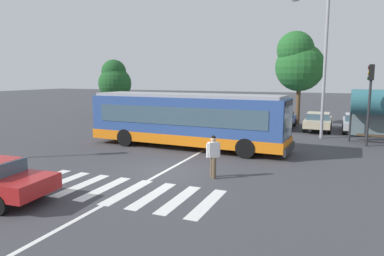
# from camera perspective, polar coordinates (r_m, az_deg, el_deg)

# --- Properties ---
(ground_plane) EXTENTS (160.00, 160.00, 0.00)m
(ground_plane) POSITION_cam_1_polar(r_m,az_deg,el_deg) (15.20, -4.06, -6.99)
(ground_plane) COLOR #3D3D42
(city_transit_bus) EXTENTS (11.60, 3.10, 3.06)m
(city_transit_bus) POSITION_cam_1_polar(r_m,az_deg,el_deg) (19.87, -0.87, 1.33)
(city_transit_bus) COLOR black
(city_transit_bus) RESTS_ON ground_plane
(pedestrian_crossing_street) EXTENTS (0.48, 0.45, 1.72)m
(pedestrian_crossing_street) POSITION_cam_1_polar(r_m,az_deg,el_deg) (14.01, 3.46, -4.24)
(pedestrian_crossing_street) COLOR brown
(pedestrian_crossing_street) RESTS_ON ground_plane
(parked_car_white) EXTENTS (2.09, 4.60, 1.35)m
(parked_car_white) POSITION_cam_1_polar(r_m,az_deg,el_deg) (30.98, -0.67, 2.33)
(parked_car_white) COLOR black
(parked_car_white) RESTS_ON ground_plane
(parked_car_charcoal) EXTENTS (2.00, 4.56, 1.35)m
(parked_car_charcoal) POSITION_cam_1_polar(r_m,az_deg,el_deg) (30.03, 4.04, 2.11)
(parked_car_charcoal) COLOR black
(parked_car_charcoal) RESTS_ON ground_plane
(parked_car_teal) EXTENTS (1.99, 4.56, 1.35)m
(parked_car_teal) POSITION_cam_1_polar(r_m,az_deg,el_deg) (29.33, 9.08, 1.88)
(parked_car_teal) COLOR black
(parked_car_teal) RESTS_ON ground_plane
(parked_car_blue) EXTENTS (1.98, 4.55, 1.35)m
(parked_car_blue) POSITION_cam_1_polar(r_m,az_deg,el_deg) (28.40, 14.41, 1.51)
(parked_car_blue) COLOR black
(parked_car_blue) RESTS_ON ground_plane
(parked_car_champagne) EXTENTS (1.89, 4.51, 1.35)m
(parked_car_champagne) POSITION_cam_1_polar(r_m,az_deg,el_deg) (27.90, 19.77, 1.16)
(parked_car_champagne) COLOR black
(parked_car_champagne) RESTS_ON ground_plane
(parked_car_silver) EXTENTS (1.88, 4.50, 1.35)m
(parked_car_silver) POSITION_cam_1_polar(r_m,az_deg,el_deg) (28.05, 25.17, 0.90)
(parked_car_silver) COLOR black
(parked_car_silver) RESTS_ON ground_plane
(traffic_light_far_corner) EXTENTS (0.33, 0.32, 4.70)m
(traffic_light_far_corner) POSITION_cam_1_polar(r_m,az_deg,el_deg) (22.51, 26.90, 5.25)
(traffic_light_far_corner) COLOR #28282B
(traffic_light_far_corner) RESTS_ON ground_plane
(twin_arm_street_lamp) EXTENTS (4.58, 0.32, 9.18)m
(twin_arm_street_lamp) POSITION_cam_1_polar(r_m,az_deg,el_deg) (24.33, 20.86, 11.64)
(twin_arm_street_lamp) COLOR #939399
(twin_arm_street_lamp) RESTS_ON ground_plane
(background_tree_left) EXTENTS (3.20, 3.20, 5.66)m
(background_tree_left) POSITION_cam_1_polar(r_m,az_deg,el_deg) (35.46, -12.45, 7.57)
(background_tree_left) COLOR brown
(background_tree_left) RESTS_ON ground_plane
(background_tree_right) EXTENTS (4.02, 4.02, 7.71)m
(background_tree_right) POSITION_cam_1_polar(r_m,az_deg,el_deg) (30.91, 16.87, 10.19)
(background_tree_right) COLOR brown
(background_tree_right) RESTS_ON ground_plane
(crosswalk_painted_stripes) EXTENTS (7.42, 2.87, 0.01)m
(crosswalk_painted_stripes) POSITION_cam_1_polar(r_m,az_deg,el_deg) (13.02, -12.29, -9.80)
(crosswalk_painted_stripes) COLOR silver
(crosswalk_painted_stripes) RESTS_ON ground_plane
(lane_center_line) EXTENTS (0.16, 24.00, 0.01)m
(lane_center_line) POSITION_cam_1_polar(r_m,az_deg,el_deg) (16.98, -1.23, -5.33)
(lane_center_line) COLOR silver
(lane_center_line) RESTS_ON ground_plane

